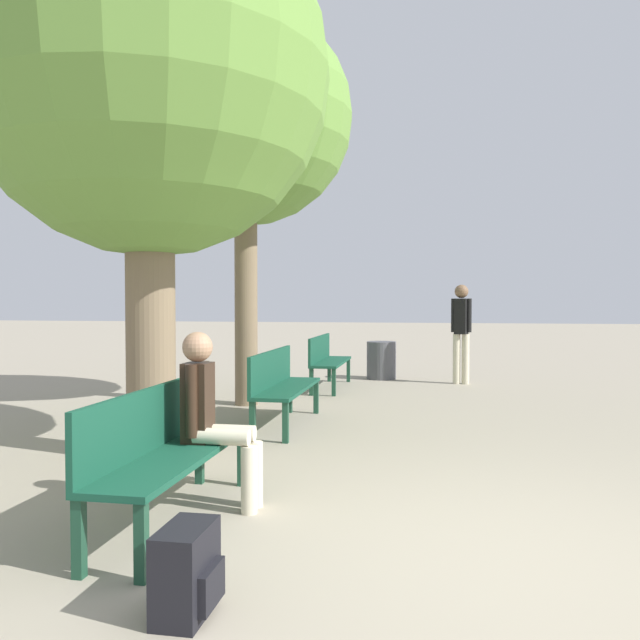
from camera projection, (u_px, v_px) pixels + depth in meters
The scene contains 10 objects.
ground_plane at pixel (484, 563), 3.45m from camera, with size 80.00×80.00×0.00m, color gray.
bench_row_0 at pixel (164, 443), 4.08m from camera, with size 0.44×1.82×0.88m.
bench_row_1 at pixel (280, 381), 7.25m from camera, with size 0.44×1.82×0.88m.
bench_row_2 at pixel (326, 357), 10.43m from camera, with size 0.44×1.82×0.88m.
tree_row_0 at pixel (149, 78), 5.69m from camera, with size 3.33×3.33×5.19m.
tree_row_1 at pixel (245, 120), 8.65m from camera, with size 2.98×2.98×5.50m.
person_seated at pixel (213, 413), 4.36m from camera, with size 0.56×0.32×1.24m.
backpack at pixel (187, 572), 2.87m from camera, with size 0.25×0.37×0.41m.
pedestrian_near at pixel (461, 327), 10.96m from camera, with size 0.35×0.29×1.75m.
trash_bin at pixel (381, 360), 11.68m from camera, with size 0.55×0.55×0.70m.
Camera 1 is at (-0.30, -3.52, 1.45)m, focal length 35.00 mm.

